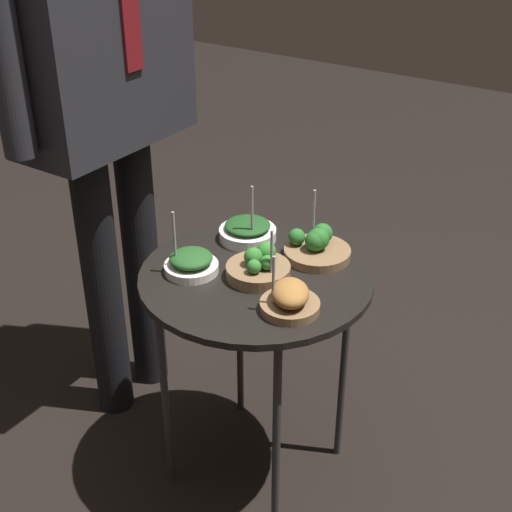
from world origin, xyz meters
name	(u,v)px	position (x,y,z in m)	size (l,w,h in m)	color
ground_plane	(256,464)	(0.00, 0.00, 0.00)	(8.00, 8.00, 0.00)	black
serving_cart	(256,293)	(0.00, 0.00, 0.59)	(0.58, 0.58, 0.65)	black
bowl_broccoli_near_rim	(259,267)	(-0.01, -0.01, 0.67)	(0.16, 0.16, 0.14)	brown
bowl_spinach_back_right	(191,263)	(-0.08, 0.14, 0.67)	(0.13, 0.13, 0.17)	silver
bowl_broccoli_back_left	(316,246)	(0.16, -0.08, 0.68)	(0.17, 0.17, 0.17)	brown
bowl_spinach_front_center	(248,231)	(0.14, 0.12, 0.67)	(0.15, 0.15, 0.17)	white
bowl_roast_mid_right	(290,299)	(-0.09, -0.15, 0.68)	(0.14, 0.14, 0.14)	brown
waiter_figure	(98,50)	(0.06, 0.52, 1.11)	(0.64, 0.24, 1.75)	black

